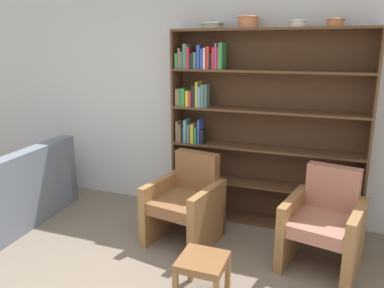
{
  "coord_description": "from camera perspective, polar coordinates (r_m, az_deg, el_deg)",
  "views": [
    {
      "loc": [
        1.21,
        -1.78,
        1.96
      ],
      "look_at": [
        -0.15,
        1.87,
        0.95
      ],
      "focal_mm": 35.0,
      "sensor_mm": 36.0,
      "label": 1
    }
  ],
  "objects": [
    {
      "name": "bowl_stoneware",
      "position": [
        4.11,
        8.57,
        17.99
      ],
      "size": [
        0.23,
        0.23,
        0.12
      ],
      "color": "#C67547",
      "rests_on": "bookshelf"
    },
    {
      "name": "bowl_cream",
      "position": [
        4.01,
        21.03,
        16.97
      ],
      "size": [
        0.18,
        0.18,
        0.08
      ],
      "color": "#C67547",
      "rests_on": "bookshelf"
    },
    {
      "name": "couch",
      "position": [
        4.76,
        -26.14,
        -7.4
      ],
      "size": [
        0.93,
        1.69,
        0.87
      ],
      "rotation": [
        0.0,
        0.0,
        1.64
      ],
      "color": "slate",
      "rests_on": "ground"
    },
    {
      "name": "footstool",
      "position": [
        3.11,
        1.62,
        -17.95
      ],
      "size": [
        0.37,
        0.37,
        0.35
      ],
      "color": "olive",
      "rests_on": "ground"
    },
    {
      "name": "armchair_cushioned",
      "position": [
        3.68,
        19.48,
        -11.4
      ],
      "size": [
        0.77,
        0.8,
        0.89
      ],
      "rotation": [
        0.0,
        0.0,
        2.93
      ],
      "color": "olive",
      "rests_on": "ground"
    },
    {
      "name": "wall_back",
      "position": [
        4.41,
        4.43,
        6.88
      ],
      "size": [
        12.0,
        0.06,
        2.75
      ],
      "color": "silver",
      "rests_on": "ground"
    },
    {
      "name": "bowl_terracotta",
      "position": [
        4.03,
        15.88,
        17.3
      ],
      "size": [
        0.17,
        0.17,
        0.07
      ],
      "color": "silver",
      "rests_on": "bookshelf"
    },
    {
      "name": "bowl_copper",
      "position": [
        4.21,
        3.07,
        17.63
      ],
      "size": [
        0.25,
        0.25,
        0.07
      ],
      "color": "gray",
      "rests_on": "bookshelf"
    },
    {
      "name": "armchair_leather",
      "position": [
        3.91,
        -0.9,
        -8.96
      ],
      "size": [
        0.75,
        0.78,
        0.89
      ],
      "rotation": [
        0.0,
        0.0,
        2.97
      ],
      "color": "olive",
      "rests_on": "ground"
    },
    {
      "name": "bookshelf",
      "position": [
        4.21,
        8.43,
        2.24
      ],
      "size": [
        2.11,
        0.3,
        2.15
      ],
      "color": "brown",
      "rests_on": "ground"
    }
  ]
}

